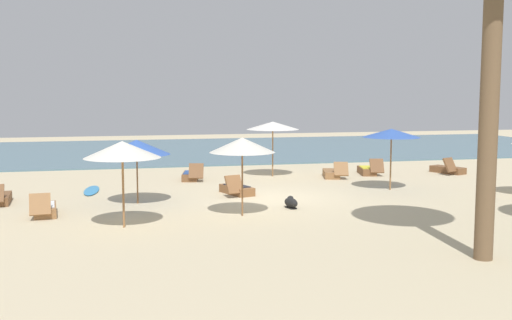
{
  "coord_description": "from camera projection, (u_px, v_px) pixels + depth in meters",
  "views": [
    {
      "loc": [
        -5.17,
        -19.87,
        3.59
      ],
      "look_at": [
        -0.24,
        1.69,
        1.1
      ],
      "focal_mm": 43.73,
      "sensor_mm": 36.0,
      "label": 1
    }
  ],
  "objects": [
    {
      "name": "umbrella_0",
      "position": [
        122.0,
        150.0,
        16.13
      ],
      "size": [
        2.0,
        2.0,
        2.28
      ],
      "color": "olive",
      "rests_on": "ground_plane"
    },
    {
      "name": "umbrella_5",
      "position": [
        391.0,
        133.0,
        22.3
      ],
      "size": [
        2.05,
        2.05,
        2.21
      ],
      "color": "olive",
      "rests_on": "ground_plane"
    },
    {
      "name": "lounger_3",
      "position": [
        368.0,
        170.0,
        26.62
      ],
      "size": [
        0.93,
        1.74,
        0.73
      ],
      "color": "brown",
      "rests_on": "ground_plane"
    },
    {
      "name": "lounger_0",
      "position": [
        0.0,
        198.0,
        19.76
      ],
      "size": [
        0.7,
        1.73,
        0.69
      ],
      "color": "brown",
      "rests_on": "ground_plane"
    },
    {
      "name": "lounger_2",
      "position": [
        45.0,
        209.0,
        17.93
      ],
      "size": [
        0.74,
        1.7,
        0.73
      ],
      "color": "olive",
      "rests_on": "ground_plane"
    },
    {
      "name": "lounger_4",
      "position": [
        191.0,
        175.0,
        24.99
      ],
      "size": [
        0.9,
        1.74,
        0.72
      ],
      "color": "brown",
      "rests_on": "ground_plane"
    },
    {
      "name": "ocean_water",
      "position": [
        203.0,
        150.0,
        37.26
      ],
      "size": [
        48.0,
        16.0,
        0.06
      ],
      "primitive_type": "cube",
      "color": "slate",
      "rests_on": "ground_plane"
    },
    {
      "name": "surfboard",
      "position": [
        92.0,
        190.0,
        22.17
      ],
      "size": [
        0.63,
        2.24,
        0.07
      ],
      "color": "#338CCC",
      "rests_on": "ground_plane"
    },
    {
      "name": "ground_plane",
      "position": [
        274.0,
        198.0,
        20.79
      ],
      "size": [
        60.0,
        60.0,
        0.0
      ],
      "primitive_type": "plane",
      "color": "beige"
    },
    {
      "name": "umbrella_1",
      "position": [
        242.0,
        145.0,
        17.63
      ],
      "size": [
        1.87,
        1.87,
        2.25
      ],
      "color": "brown",
      "rests_on": "ground_plane"
    },
    {
      "name": "lounger_6",
      "position": [
        237.0,
        189.0,
        21.52
      ],
      "size": [
        1.07,
        1.73,
        0.74
      ],
      "color": "brown",
      "rests_on": "ground_plane"
    },
    {
      "name": "dog",
      "position": [
        291.0,
        202.0,
        19.01
      ],
      "size": [
        0.42,
        0.74,
        0.34
      ],
      "color": "black",
      "rests_on": "ground_plane"
    },
    {
      "name": "lounger_1",
      "position": [
        448.0,
        169.0,
        26.96
      ],
      "size": [
        1.19,
        1.74,
        0.74
      ],
      "color": "brown",
      "rests_on": "ground_plane"
    },
    {
      "name": "lounger_5",
      "position": [
        332.0,
        173.0,
        25.69
      ],
      "size": [
        0.99,
        1.78,
        0.69
      ],
      "color": "olive",
      "rests_on": "ground_plane"
    },
    {
      "name": "umbrella_6",
      "position": [
        273.0,
        126.0,
        25.76
      ],
      "size": [
        2.18,
        2.18,
        2.29
      ],
      "color": "olive",
      "rests_on": "ground_plane"
    },
    {
      "name": "umbrella_3",
      "position": [
        137.0,
        147.0,
        19.61
      ],
      "size": [
        2.11,
        2.11,
        2.04
      ],
      "color": "brown",
      "rests_on": "ground_plane"
    }
  ]
}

